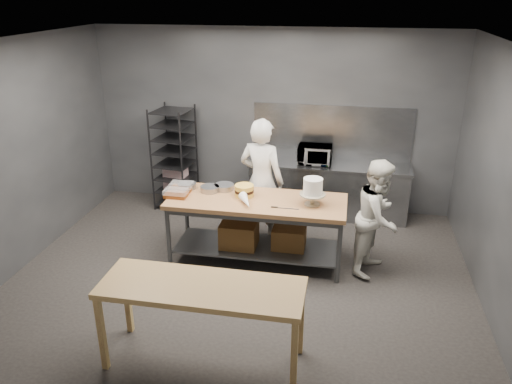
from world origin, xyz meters
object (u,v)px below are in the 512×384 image
(speed_rack, at_px, (175,159))
(microwave, at_px, (315,155))
(chef_behind, at_px, (262,181))
(chef_right, at_px, (378,217))
(layer_cake, at_px, (244,191))
(near_counter, at_px, (202,293))
(frosted_cake_stand, at_px, (313,188))
(work_table, at_px, (258,223))

(speed_rack, xyz_separation_m, microwave, (2.37, 0.08, 0.19))
(speed_rack, distance_m, chef_behind, 1.94)
(chef_right, xyz_separation_m, layer_cake, (-1.80, 0.05, 0.22))
(layer_cake, bearing_deg, chef_right, -1.60)
(near_counter, height_order, frosted_cake_stand, frosted_cake_stand)
(chef_behind, bearing_deg, speed_rack, -14.58)
(microwave, bearing_deg, chef_right, -59.58)
(frosted_cake_stand, bearing_deg, layer_cake, 172.59)
(layer_cake, bearing_deg, chef_behind, 75.89)
(near_counter, distance_m, chef_behind, 2.77)
(near_counter, xyz_separation_m, chef_behind, (0.09, 2.76, 0.12))
(speed_rack, distance_m, microwave, 2.38)
(work_table, distance_m, near_counter, 2.14)
(speed_rack, bearing_deg, near_counter, -66.94)
(work_table, relative_size, microwave, 4.43)
(speed_rack, relative_size, chef_behind, 0.93)
(chef_behind, bearing_deg, layer_cake, 91.16)
(speed_rack, relative_size, microwave, 3.23)
(near_counter, height_order, chef_behind, chef_behind)
(chef_behind, xyz_separation_m, frosted_cake_stand, (0.80, -0.68, 0.21))
(chef_right, relative_size, frosted_cake_stand, 4.25)
(chef_behind, height_order, chef_right, chef_behind)
(near_counter, distance_m, microwave, 3.89)
(work_table, xyz_separation_m, layer_cake, (-0.21, 0.08, 0.43))
(frosted_cake_stand, height_order, layer_cake, frosted_cake_stand)
(microwave, bearing_deg, frosted_cake_stand, -86.41)
(work_table, bearing_deg, chef_right, 1.25)
(near_counter, distance_m, layer_cake, 2.21)
(speed_rack, xyz_separation_m, chef_right, (3.34, -1.57, -0.07))
(near_counter, height_order, layer_cake, layer_cake)
(near_counter, bearing_deg, speed_rack, 113.06)
(work_table, distance_m, speed_rack, 2.39)
(chef_behind, distance_m, microwave, 1.26)
(work_table, relative_size, speed_rack, 1.37)
(work_table, bearing_deg, microwave, 69.83)
(near_counter, relative_size, chef_behind, 1.07)
(chef_right, distance_m, layer_cake, 1.81)
(work_table, distance_m, chef_right, 1.61)
(chef_right, bearing_deg, chef_behind, 90.77)
(layer_cake, bearing_deg, frosted_cake_stand, -7.41)
(chef_behind, distance_m, layer_cake, 0.58)
(work_table, height_order, layer_cake, layer_cake)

